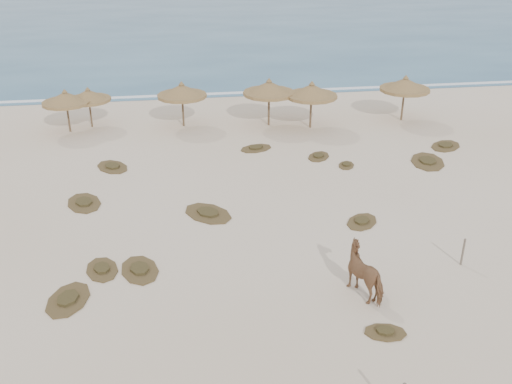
% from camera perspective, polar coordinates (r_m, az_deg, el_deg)
% --- Properties ---
extents(ground, '(160.00, 160.00, 0.00)m').
position_cam_1_polar(ground, '(21.46, -4.35, -9.56)').
color(ground, beige).
rests_on(ground, ground).
extents(ocean, '(200.00, 100.00, 0.01)m').
position_cam_1_polar(ocean, '(93.36, -8.08, 17.77)').
color(ocean, '#275276').
rests_on(ocean, ground).
extents(foam_line, '(70.00, 0.60, 0.01)m').
position_cam_1_polar(foam_line, '(45.26, -6.92, 9.60)').
color(foam_line, white).
rests_on(foam_line, ground).
extents(palapa_1, '(3.76, 3.76, 2.67)m').
position_cam_1_polar(palapa_1, '(38.74, -16.42, 9.20)').
color(palapa_1, brown).
rests_on(palapa_1, ground).
extents(palapa_2, '(3.62, 3.62, 2.81)m').
position_cam_1_polar(palapa_2, '(38.14, -18.50, 8.84)').
color(palapa_2, brown).
rests_on(palapa_2, ground).
extents(palapa_3, '(4.10, 4.10, 3.01)m').
position_cam_1_polar(palapa_3, '(37.56, -7.43, 9.94)').
color(palapa_3, brown).
rests_on(palapa_3, ground).
extents(palapa_4, '(4.28, 4.28, 3.17)m').
position_cam_1_polar(palapa_4, '(37.42, 1.31, 10.29)').
color(palapa_4, brown).
rests_on(palapa_4, ground).
extents(palapa_5, '(3.70, 3.70, 3.11)m').
position_cam_1_polar(palapa_5, '(37.11, 5.59, 9.97)').
color(palapa_5, brown).
rests_on(palapa_5, ground).
extents(palapa_6, '(4.15, 4.15, 3.11)m').
position_cam_1_polar(palapa_6, '(39.68, 14.68, 10.30)').
color(palapa_6, brown).
rests_on(palapa_6, ground).
extents(horse, '(1.76, 2.35, 1.80)m').
position_cam_1_polar(horse, '(21.02, 11.04, -7.88)').
color(horse, '#936742').
rests_on(horse, ground).
extents(fence_post_far, '(0.10, 0.10, 1.17)m').
position_cam_1_polar(fence_post_far, '(23.84, 19.99, -5.65)').
color(fence_post_far, '#6D6151').
rests_on(fence_post_far, ground).
extents(scrub_1, '(2.22, 2.73, 0.16)m').
position_cam_1_polar(scrub_1, '(28.58, -16.82, -1.03)').
color(scrub_1, brown).
rests_on(scrub_1, ground).
extents(scrub_2, '(1.63, 2.10, 0.16)m').
position_cam_1_polar(scrub_2, '(23.14, -15.14, -7.46)').
color(scrub_2, brown).
rests_on(scrub_2, ground).
extents(scrub_3, '(2.96, 3.08, 0.16)m').
position_cam_1_polar(scrub_3, '(26.50, -4.83, -2.12)').
color(scrub_3, brown).
rests_on(scrub_3, ground).
extents(scrub_4, '(2.14, 2.18, 0.16)m').
position_cam_1_polar(scrub_4, '(26.12, 10.55, -2.92)').
color(scrub_4, brown).
rests_on(scrub_4, ground).
extents(scrub_5, '(2.60, 3.24, 0.16)m').
position_cam_1_polar(scrub_5, '(33.50, 16.78, 2.95)').
color(scrub_5, brown).
rests_on(scrub_5, ground).
extents(scrub_7, '(2.31, 1.92, 0.16)m').
position_cam_1_polar(scrub_7, '(33.99, -0.00, 4.41)').
color(scrub_7, brown).
rests_on(scrub_7, ground).
extents(scrub_9, '(1.93, 2.47, 0.16)m').
position_cam_1_polar(scrub_9, '(22.79, -11.56, -7.61)').
color(scrub_9, brown).
rests_on(scrub_9, ground).
extents(scrub_10, '(1.89, 2.06, 0.16)m').
position_cam_1_polar(scrub_10, '(32.97, 6.28, 3.57)').
color(scrub_10, brown).
rests_on(scrub_10, ground).
extents(scrub_11, '(1.91, 2.49, 0.16)m').
position_cam_1_polar(scrub_11, '(21.82, -18.28, -10.16)').
color(scrub_11, brown).
rests_on(scrub_11, ground).
extents(scrub_12, '(1.57, 1.17, 0.16)m').
position_cam_1_polar(scrub_12, '(19.80, 12.80, -13.50)').
color(scrub_12, brown).
rests_on(scrub_12, ground).
extents(scrub_13, '(2.42, 2.66, 0.16)m').
position_cam_1_polar(scrub_13, '(32.35, -14.16, 2.47)').
color(scrub_13, brown).
rests_on(scrub_13, ground).
extents(scrub_14, '(1.31, 1.52, 0.16)m').
position_cam_1_polar(scrub_14, '(31.97, 9.02, 2.67)').
color(scrub_14, brown).
rests_on(scrub_14, ground).
extents(scrub_15, '(2.73, 2.66, 0.16)m').
position_cam_1_polar(scrub_15, '(36.20, 18.43, 4.41)').
color(scrub_15, brown).
rests_on(scrub_15, ground).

